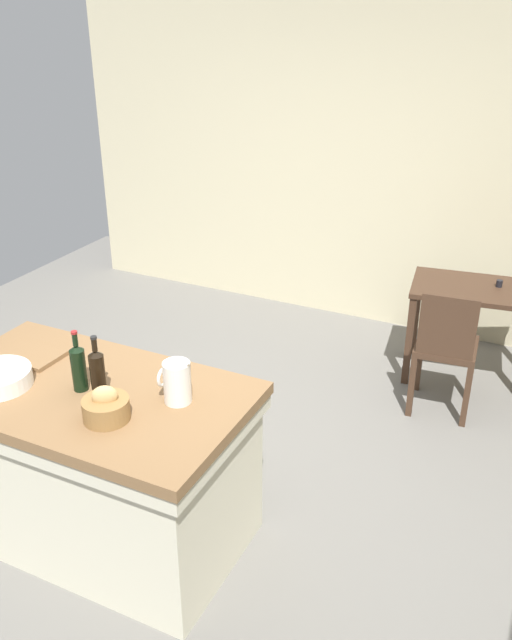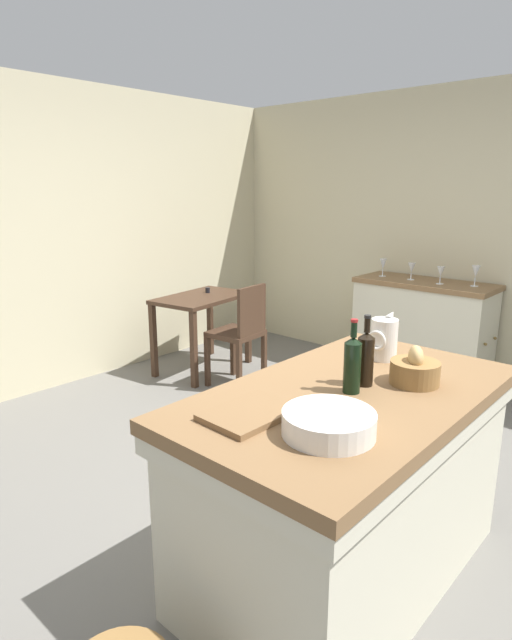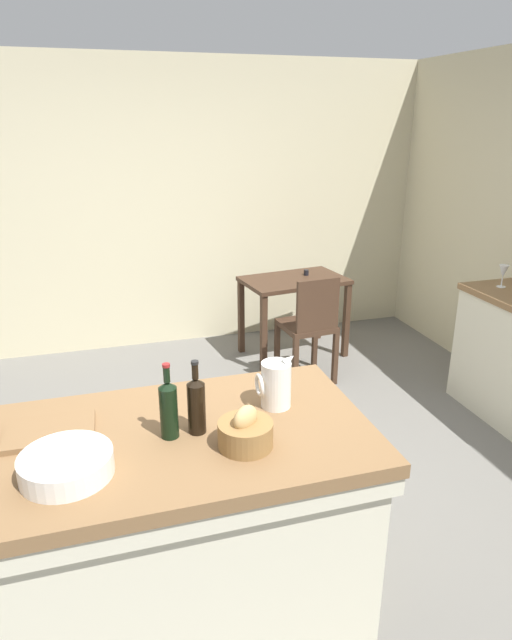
{
  "view_description": "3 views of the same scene",
  "coord_description": "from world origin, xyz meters",
  "px_view_note": "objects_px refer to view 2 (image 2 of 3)",
  "views": [
    {
      "loc": [
        1.6,
        -2.79,
        2.62
      ],
      "look_at": [
        0.06,
        0.4,
        0.9
      ],
      "focal_mm": 37.79,
      "sensor_mm": 36.0,
      "label": 1
    },
    {
      "loc": [
        -2.15,
        -1.71,
        1.73
      ],
      "look_at": [
        0.05,
        0.26,
        0.97
      ],
      "focal_mm": 29.26,
      "sensor_mm": 36.0,
      "label": 2
    },
    {
      "loc": [
        -0.59,
        -2.56,
        2.08
      ],
      "look_at": [
        0.26,
        0.3,
        0.99
      ],
      "focal_mm": 31.01,
      "sensor_mm": 36.0,
      "label": 3
    }
  ],
  "objects_px": {
    "island_table": "(347,478)",
    "side_cabinet": "(422,331)",
    "pitcher": "(384,339)",
    "wine_glass_middle": "(412,268)",
    "wine_bottle_amber": "(352,363)",
    "wine_glass_far_left": "(476,272)",
    "wine_glass_right": "(383,264)",
    "wooden_chair": "(241,331)",
    "bread_basket": "(415,370)",
    "wine_glass_left": "(441,272)",
    "cutting_board": "(250,413)",
    "wine_bottle_dark": "(366,357)",
    "wash_bowl": "(329,423)",
    "writing_desk": "(202,308)"
  },
  "relations": [
    {
      "from": "bread_basket",
      "to": "wine_glass_far_left",
      "type": "height_order",
      "value": "wine_glass_far_left"
    },
    {
      "from": "island_table",
      "to": "wine_bottle_amber",
      "type": "xyz_separation_m",
      "value": [
        -0.02,
        -0.01,
        0.54
      ]
    },
    {
      "from": "pitcher",
      "to": "wine_glass_right",
      "type": "relative_size",
      "value": 1.5
    },
    {
      "from": "bread_basket",
      "to": "wine_glass_left",
      "type": "distance_m",
      "value": 2.47
    },
    {
      "from": "wash_bowl",
      "to": "wine_bottle_dark",
      "type": "bearing_deg",
      "value": 17.02
    },
    {
      "from": "cutting_board",
      "to": "wine_bottle_dark",
      "type": "distance_m",
      "value": 0.6
    },
    {
      "from": "side_cabinet",
      "to": "wine_bottle_amber",
      "type": "bearing_deg",
      "value": -161.67
    },
    {
      "from": "wine_glass_right",
      "to": "wash_bowl",
      "type": "bearing_deg",
      "value": -154.37
    },
    {
      "from": "wash_bowl",
      "to": "bread_basket",
      "type": "bearing_deg",
      "value": -0.21
    },
    {
      "from": "island_table",
      "to": "bread_basket",
      "type": "bearing_deg",
      "value": -33.27
    },
    {
      "from": "wine_bottle_dark",
      "to": "wine_glass_middle",
      "type": "distance_m",
      "value": 2.69
    },
    {
      "from": "pitcher",
      "to": "wine_glass_far_left",
      "type": "height_order",
      "value": "pitcher"
    },
    {
      "from": "island_table",
      "to": "wine_bottle_dark",
      "type": "xyz_separation_m",
      "value": [
        0.09,
        -0.01,
        0.54
      ]
    },
    {
      "from": "side_cabinet",
      "to": "bread_basket",
      "type": "height_order",
      "value": "bread_basket"
    },
    {
      "from": "island_table",
      "to": "wooden_chair",
      "type": "distance_m",
      "value": 2.39
    },
    {
      "from": "side_cabinet",
      "to": "cutting_board",
      "type": "relative_size",
      "value": 3.56
    },
    {
      "from": "pitcher",
      "to": "wine_bottle_dark",
      "type": "bearing_deg",
      "value": -163.05
    },
    {
      "from": "wooden_chair",
      "to": "wine_glass_right",
      "type": "relative_size",
      "value": 5.61
    },
    {
      "from": "wooden_chair",
      "to": "wine_glass_left",
      "type": "xyz_separation_m",
      "value": [
        1.18,
        -1.25,
        0.52
      ]
    },
    {
      "from": "island_table",
      "to": "wine_glass_middle",
      "type": "distance_m",
      "value": 2.83
    },
    {
      "from": "island_table",
      "to": "wine_glass_middle",
      "type": "xyz_separation_m",
      "value": [
        2.59,
        0.99,
        0.54
      ]
    },
    {
      "from": "side_cabinet",
      "to": "writing_desk",
      "type": "distance_m",
      "value": 2.05
    },
    {
      "from": "pitcher",
      "to": "wooden_chair",
      "type": "bearing_deg",
      "value": 63.66
    },
    {
      "from": "wine_bottle_dark",
      "to": "wine_glass_left",
      "type": "height_order",
      "value": "wine_bottle_dark"
    },
    {
      "from": "pitcher",
      "to": "bread_basket",
      "type": "height_order",
      "value": "pitcher"
    },
    {
      "from": "wine_glass_left",
      "to": "wine_glass_middle",
      "type": "height_order",
      "value": "wine_glass_middle"
    },
    {
      "from": "wine_bottle_dark",
      "to": "wine_glass_far_left",
      "type": "relative_size",
      "value": 1.76
    },
    {
      "from": "wine_bottle_dark",
      "to": "pitcher",
      "type": "bearing_deg",
      "value": 16.95
    },
    {
      "from": "cutting_board",
      "to": "island_table",
      "type": "bearing_deg",
      "value": -16.66
    },
    {
      "from": "wine_bottle_dark",
      "to": "wine_bottle_amber",
      "type": "relative_size",
      "value": 0.99
    },
    {
      "from": "wooden_chair",
      "to": "bread_basket",
      "type": "distance_m",
      "value": 2.44
    },
    {
      "from": "wash_bowl",
      "to": "cutting_board",
      "type": "bearing_deg",
      "value": 103.28
    },
    {
      "from": "pitcher",
      "to": "wash_bowl",
      "type": "xyz_separation_m",
      "value": [
        -0.86,
        -0.26,
        -0.06
      ]
    },
    {
      "from": "bread_basket",
      "to": "cutting_board",
      "type": "bearing_deg",
      "value": 157.13
    },
    {
      "from": "wine_glass_middle",
      "to": "wine_glass_right",
      "type": "distance_m",
      "value": 0.28
    },
    {
      "from": "wooden_chair",
      "to": "side_cabinet",
      "type": "bearing_deg",
      "value": -41.55
    },
    {
      "from": "pitcher",
      "to": "wine_glass_middle",
      "type": "relative_size",
      "value": 1.63
    },
    {
      "from": "pitcher",
      "to": "cutting_board",
      "type": "xyz_separation_m",
      "value": [
        -0.93,
        0.04,
        -0.09
      ]
    },
    {
      "from": "pitcher",
      "to": "wine_bottle_dark",
      "type": "relative_size",
      "value": 0.8
    },
    {
      "from": "cutting_board",
      "to": "wine_glass_far_left",
      "type": "relative_size",
      "value": 1.95
    },
    {
      "from": "island_table",
      "to": "wash_bowl",
      "type": "xyz_separation_m",
      "value": [
        -0.4,
        -0.16,
        0.45
      ]
    },
    {
      "from": "pitcher",
      "to": "wine_glass_left",
      "type": "xyz_separation_m",
      "value": [
        2.1,
        0.6,
        0.02
      ]
    },
    {
      "from": "wash_bowl",
      "to": "wine_glass_left",
      "type": "distance_m",
      "value": 3.08
    },
    {
      "from": "side_cabinet",
      "to": "writing_desk",
      "type": "height_order",
      "value": "side_cabinet"
    },
    {
      "from": "wine_glass_middle",
      "to": "island_table",
      "type": "bearing_deg",
      "value": -159.07
    },
    {
      "from": "wash_bowl",
      "to": "island_table",
      "type": "bearing_deg",
      "value": 21.72
    },
    {
      "from": "wash_bowl",
      "to": "wine_glass_middle",
      "type": "distance_m",
      "value": 3.21
    },
    {
      "from": "island_table",
      "to": "wine_bottle_dark",
      "type": "bearing_deg",
      "value": -5.89
    },
    {
      "from": "island_table",
      "to": "side_cabinet",
      "type": "bearing_deg",
      "value": 18.22
    },
    {
      "from": "wine_bottle_amber",
      "to": "wine_glass_middle",
      "type": "height_order",
      "value": "wine_bottle_amber"
    }
  ]
}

